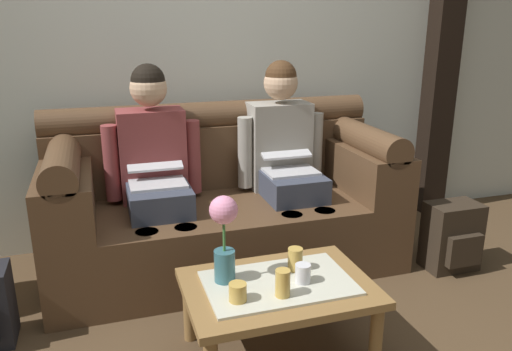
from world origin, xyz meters
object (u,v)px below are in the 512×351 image
at_px(person_right, 285,154).
at_px(cup_near_right, 295,259).
at_px(person_left, 155,165).
at_px(flower_vase, 224,233).
at_px(cup_near_left, 238,292).
at_px(couch, 223,204).
at_px(cup_far_left, 303,273).
at_px(backpack_right, 452,237).
at_px(coffee_table, 278,293).
at_px(cup_far_center, 283,283).

distance_m(person_right, cup_near_right, 0.98).
relative_size(person_left, flower_vase, 3.14).
xyz_separation_m(person_left, cup_near_left, (0.19, -1.08, -0.25)).
xyz_separation_m(couch, flower_vase, (-0.22, -0.91, 0.22)).
bearing_deg(cup_far_left, backpack_right, 23.14).
bearing_deg(cup_near_right, couch, 96.88).
relative_size(couch, cup_near_right, 19.52).
bearing_deg(cup_near_left, person_right, 60.69).
height_order(cup_near_left, backpack_right, cup_near_left).
bearing_deg(coffee_table, cup_near_left, -155.77).
relative_size(couch, person_right, 1.67).
bearing_deg(person_left, cup_near_left, -80.12).
xyz_separation_m(flower_vase, cup_near_right, (0.33, 0.00, -0.17)).
distance_m(coffee_table, cup_far_center, 0.16).
bearing_deg(person_left, person_right, -0.01).
relative_size(cup_near_left, cup_far_center, 0.65).
distance_m(person_right, cup_near_left, 1.26).
distance_m(person_right, backpack_right, 1.12).
bearing_deg(person_right, cup_far_center, -110.96).
distance_m(coffee_table, cup_near_left, 0.25).
bearing_deg(cup_far_left, couch, 95.49).
bearing_deg(backpack_right, person_left, 163.06).
distance_m(flower_vase, backpack_right, 1.60).
bearing_deg(cup_near_left, cup_far_center, -5.94).
relative_size(person_right, coffee_table, 1.50).
relative_size(person_right, cup_far_center, 10.52).
height_order(cup_near_right, cup_far_left, cup_near_right).
xyz_separation_m(flower_vase, backpack_right, (1.50, 0.39, -0.39)).
distance_m(person_right, cup_far_center, 1.20).
bearing_deg(cup_far_center, cup_far_left, 32.95).
bearing_deg(person_right, cup_near_right, -107.67).
height_order(cup_near_left, cup_far_left, cup_far_left).
bearing_deg(cup_near_right, person_right, 72.33).
distance_m(cup_far_center, backpack_right, 1.45).
height_order(cup_near_left, cup_near_right, cup_near_right).
distance_m(couch, cup_near_right, 0.91).
height_order(person_right, cup_near_right, person_right).
relative_size(coffee_table, cup_far_left, 9.73).
bearing_deg(flower_vase, backpack_right, 14.61).
relative_size(coffee_table, cup_near_left, 10.76).
distance_m(cup_near_left, cup_far_left, 0.31).
bearing_deg(person_right, cup_far_left, -106.33).
bearing_deg(coffee_table, cup_far_center, -101.88).
bearing_deg(cup_near_right, cup_far_center, -124.25).
height_order(cup_near_right, cup_far_center, cup_far_center).
height_order(couch, person_left, person_left).
distance_m(flower_vase, cup_far_center, 0.32).
xyz_separation_m(person_left, cup_far_left, (0.50, -1.02, -0.25)).
xyz_separation_m(person_right, cup_near_left, (-0.61, -1.08, -0.25)).
xyz_separation_m(cup_far_center, cup_far_left, (0.12, 0.08, -0.02)).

